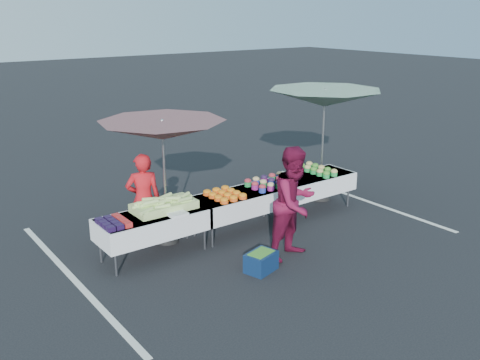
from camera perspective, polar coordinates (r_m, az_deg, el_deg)
ground at (r=10.09m, az=0.00°, el=-5.42°), size 80.00×80.00×0.00m
stripe_left at (r=8.75m, az=-17.34°, el=-10.05°), size 0.10×5.00×0.00m
stripe_right at (r=12.15m, az=12.20°, el=-1.78°), size 0.10×5.00×0.00m
table_left at (r=8.99m, az=-9.27°, el=-4.60°), size 1.86×0.81×0.75m
table_center at (r=9.88m, az=0.00°, el=-2.31°), size 1.86×0.81×0.75m
table_right at (r=10.99m, az=7.55°, el=-0.39°), size 1.86×0.81×0.75m
berry_punnets at (r=8.59m, az=-13.35°, el=-4.44°), size 0.40×0.54×0.08m
corn_pile at (r=9.04m, az=-8.09°, el=-2.67°), size 1.16×0.57×0.26m
plastic_bags at (r=8.80m, az=-6.69°, el=-3.62°), size 0.30×0.25×0.05m
carrot_bowls at (r=9.60m, az=-1.64°, el=-1.53°), size 0.55×0.69×0.11m
potato_cups at (r=10.24m, az=3.37°, el=-0.15°), size 0.94×0.58×0.16m
bean_baskets at (r=11.15m, az=8.27°, el=1.13°), size 0.36×0.86×0.15m
vendor at (r=9.42m, az=-10.25°, el=-2.06°), size 0.70×0.58×1.64m
customer at (r=8.79m, az=5.87°, el=-2.44°), size 1.02×0.86×1.89m
umbrella_left at (r=9.12m, az=-8.26°, el=5.19°), size 2.55×2.55×2.22m
umbrella_right at (r=11.38m, az=9.03°, el=8.54°), size 3.03×3.03×2.43m
storage_bin at (r=8.54m, az=2.26°, el=-8.66°), size 0.56×0.47×0.32m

